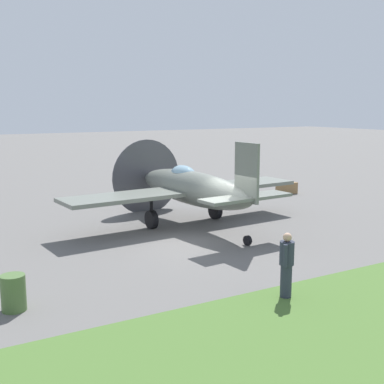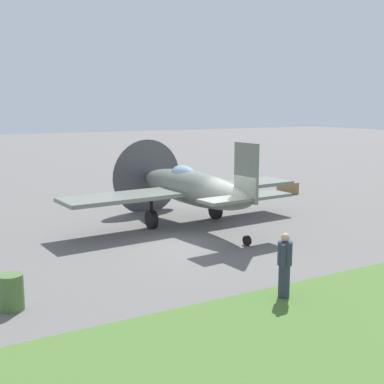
# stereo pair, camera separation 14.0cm
# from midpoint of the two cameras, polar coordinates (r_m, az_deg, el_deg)

# --- Properties ---
(ground_plane) EXTENTS (160.00, 160.00, 0.00)m
(ground_plane) POSITION_cam_midpoint_polar(r_m,az_deg,el_deg) (18.33, 1.53, -6.05)
(ground_plane) COLOR #605E5B
(airplane_lead) EXTENTS (10.83, 8.56, 3.86)m
(airplane_lead) POSITION_cam_midpoint_polar(r_m,az_deg,el_deg) (21.08, -0.46, 0.52)
(airplane_lead) COLOR slate
(airplane_lead) RESTS_ON ground
(ground_crew_chief) EXTENTS (0.51, 0.45, 1.73)m
(ground_crew_chief) POSITION_cam_midpoint_polar(r_m,az_deg,el_deg) (13.53, 10.28, -7.90)
(ground_crew_chief) COLOR #2D3342
(ground_crew_chief) RESTS_ON ground
(fuel_drum) EXTENTS (0.60, 0.60, 0.90)m
(fuel_drum) POSITION_cam_midpoint_polar(r_m,az_deg,el_deg) (13.38, -19.71, -10.61)
(fuel_drum) COLOR #476633
(fuel_drum) RESTS_ON ground
(supply_crate) EXTENTS (0.96, 0.96, 0.64)m
(supply_crate) POSITION_cam_midpoint_polar(r_m,az_deg,el_deg) (29.67, 10.44, 0.48)
(supply_crate) COLOR olive
(supply_crate) RESTS_ON ground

